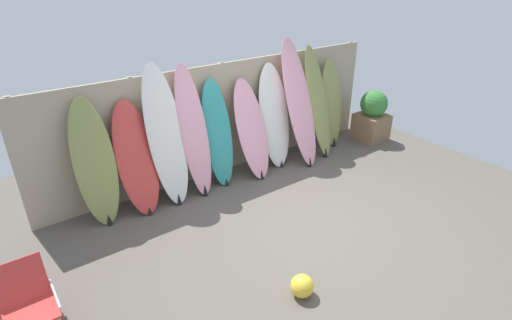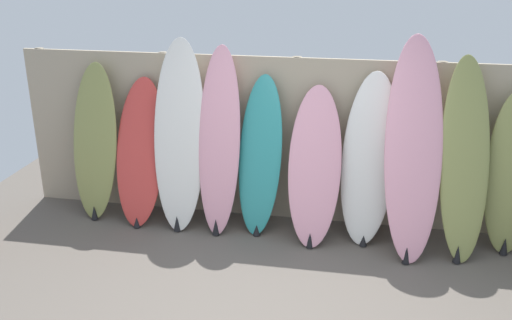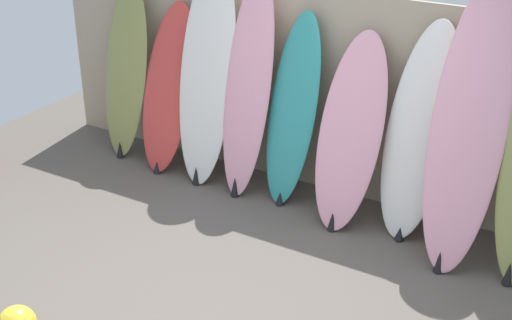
{
  "view_description": "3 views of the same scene",
  "coord_description": "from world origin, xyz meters",
  "px_view_note": "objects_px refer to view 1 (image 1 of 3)",
  "views": [
    {
      "loc": [
        -3.17,
        -3.22,
        3.2
      ],
      "look_at": [
        -0.24,
        0.8,
        0.71
      ],
      "focal_mm": 28.0,
      "sensor_mm": 36.0,
      "label": 1
    },
    {
      "loc": [
        0.65,
        -3.77,
        2.86
      ],
      "look_at": [
        -0.23,
        0.99,
        1.04
      ],
      "focal_mm": 40.0,
      "sensor_mm": 36.0,
      "label": 2
    },
    {
      "loc": [
        2.28,
        -3.32,
        3.07
      ],
      "look_at": [
        -0.05,
        0.61,
        0.87
      ],
      "focal_mm": 50.0,
      "sensor_mm": 36.0,
      "label": 3
    }
  ],
  "objects_px": {
    "surfboard_white_6": "(274,117)",
    "beach_chair": "(26,299)",
    "surfboard_red_1": "(136,159)",
    "surfboard_pink_3": "(194,133)",
    "surfboard_olive_8": "(318,103)",
    "planter_box": "(372,116)",
    "surfboard_white_2": "(166,138)",
    "surfboard_olive_9": "(331,104)",
    "beach_ball": "(302,286)",
    "surfboard_pink_7": "(299,104)",
    "surfboard_pink_5": "(252,130)",
    "surfboard_olive_0": "(95,164)",
    "surfboard_teal_4": "(218,134)"
  },
  "relations": [
    {
      "from": "surfboard_teal_4",
      "to": "planter_box",
      "type": "bearing_deg",
      "value": -5.47
    },
    {
      "from": "surfboard_olive_8",
      "to": "planter_box",
      "type": "relative_size",
      "value": 1.94
    },
    {
      "from": "surfboard_red_1",
      "to": "beach_chair",
      "type": "relative_size",
      "value": 2.45
    },
    {
      "from": "surfboard_olive_0",
      "to": "surfboard_pink_7",
      "type": "xyz_separation_m",
      "value": [
        3.35,
        -0.17,
        0.2
      ]
    },
    {
      "from": "surfboard_teal_4",
      "to": "beach_chair",
      "type": "distance_m",
      "value": 3.31
    },
    {
      "from": "surfboard_white_6",
      "to": "beach_chair",
      "type": "distance_m",
      "value": 4.33
    },
    {
      "from": "surfboard_white_6",
      "to": "surfboard_pink_7",
      "type": "distance_m",
      "value": 0.47
    },
    {
      "from": "surfboard_red_1",
      "to": "beach_ball",
      "type": "relative_size",
      "value": 6.24
    },
    {
      "from": "surfboard_olive_8",
      "to": "beach_ball",
      "type": "height_order",
      "value": "surfboard_olive_8"
    },
    {
      "from": "surfboard_pink_5",
      "to": "beach_chair",
      "type": "bearing_deg",
      "value": -160.35
    },
    {
      "from": "surfboard_olive_8",
      "to": "beach_chair",
      "type": "bearing_deg",
      "value": -165.97
    },
    {
      "from": "surfboard_olive_0",
      "to": "planter_box",
      "type": "bearing_deg",
      "value": -3.71
    },
    {
      "from": "surfboard_white_6",
      "to": "planter_box",
      "type": "height_order",
      "value": "surfboard_white_6"
    },
    {
      "from": "surfboard_red_1",
      "to": "planter_box",
      "type": "bearing_deg",
      "value": -3.7
    },
    {
      "from": "surfboard_pink_7",
      "to": "surfboard_white_2",
      "type": "bearing_deg",
      "value": 177.08
    },
    {
      "from": "surfboard_white_2",
      "to": "surfboard_olive_9",
      "type": "xyz_separation_m",
      "value": [
        3.32,
        0.04,
        -0.19
      ]
    },
    {
      "from": "surfboard_olive_0",
      "to": "beach_chair",
      "type": "relative_size",
      "value": 2.67
    },
    {
      "from": "beach_chair",
      "to": "surfboard_pink_5",
      "type": "bearing_deg",
      "value": 22.39
    },
    {
      "from": "surfboard_olive_9",
      "to": "beach_ball",
      "type": "distance_m",
      "value": 4.1
    },
    {
      "from": "surfboard_pink_3",
      "to": "surfboard_pink_7",
      "type": "bearing_deg",
      "value": -3.54
    },
    {
      "from": "surfboard_olive_0",
      "to": "surfboard_pink_3",
      "type": "relative_size",
      "value": 0.88
    },
    {
      "from": "surfboard_olive_9",
      "to": "planter_box",
      "type": "bearing_deg",
      "value": -21.53
    },
    {
      "from": "surfboard_white_2",
      "to": "surfboard_white_6",
      "type": "xyz_separation_m",
      "value": [
        1.96,
        0.04,
        -0.13
      ]
    },
    {
      "from": "surfboard_red_1",
      "to": "surfboard_pink_3",
      "type": "height_order",
      "value": "surfboard_pink_3"
    },
    {
      "from": "beach_ball",
      "to": "planter_box",
      "type": "bearing_deg",
      "value": 30.75
    },
    {
      "from": "surfboard_white_6",
      "to": "beach_ball",
      "type": "bearing_deg",
      "value": -122.8
    },
    {
      "from": "surfboard_pink_3",
      "to": "surfboard_pink_5",
      "type": "bearing_deg",
      "value": -3.15
    },
    {
      "from": "surfboard_pink_7",
      "to": "beach_chair",
      "type": "distance_m",
      "value": 4.7
    },
    {
      "from": "surfboard_olive_8",
      "to": "surfboard_pink_3",
      "type": "bearing_deg",
      "value": 178.08
    },
    {
      "from": "surfboard_olive_0",
      "to": "surfboard_olive_8",
      "type": "bearing_deg",
      "value": -1.98
    },
    {
      "from": "beach_chair",
      "to": "planter_box",
      "type": "distance_m",
      "value": 6.36
    },
    {
      "from": "surfboard_pink_3",
      "to": "surfboard_pink_7",
      "type": "xyz_separation_m",
      "value": [
        1.94,
        -0.12,
        0.09
      ]
    },
    {
      "from": "surfboard_pink_7",
      "to": "planter_box",
      "type": "xyz_separation_m",
      "value": [
        1.79,
        -0.16,
        -0.56
      ]
    },
    {
      "from": "surfboard_red_1",
      "to": "surfboard_pink_5",
      "type": "relative_size",
      "value": 1.0
    },
    {
      "from": "surfboard_olive_8",
      "to": "planter_box",
      "type": "bearing_deg",
      "value": -8.72
    },
    {
      "from": "surfboard_white_2",
      "to": "surfboard_pink_5",
      "type": "relative_size",
      "value": 1.28
    },
    {
      "from": "surfboard_white_2",
      "to": "surfboard_pink_7",
      "type": "relative_size",
      "value": 0.95
    },
    {
      "from": "surfboard_pink_7",
      "to": "beach_chair",
      "type": "bearing_deg",
      "value": -165.0
    },
    {
      "from": "surfboard_white_6",
      "to": "surfboard_olive_9",
      "type": "bearing_deg",
      "value": 0.3
    },
    {
      "from": "surfboard_teal_4",
      "to": "surfboard_pink_5",
      "type": "xyz_separation_m",
      "value": [
        0.57,
        -0.09,
        -0.04
      ]
    },
    {
      "from": "surfboard_red_1",
      "to": "surfboard_pink_3",
      "type": "distance_m",
      "value": 0.9
    },
    {
      "from": "surfboard_pink_7",
      "to": "beach_ball",
      "type": "height_order",
      "value": "surfboard_pink_7"
    },
    {
      "from": "surfboard_white_6",
      "to": "surfboard_pink_3",
      "type": "bearing_deg",
      "value": -178.55
    },
    {
      "from": "surfboard_olive_8",
      "to": "surfboard_olive_9",
      "type": "distance_m",
      "value": 0.52
    },
    {
      "from": "surfboard_pink_3",
      "to": "surfboard_pink_5",
      "type": "xyz_separation_m",
      "value": [
        1.0,
        -0.05,
        -0.18
      ]
    },
    {
      "from": "surfboard_olive_8",
      "to": "beach_chair",
      "type": "relative_size",
      "value": 3.0
    },
    {
      "from": "beach_ball",
      "to": "surfboard_olive_8",
      "type": "bearing_deg",
      "value": 44.21
    },
    {
      "from": "surfboard_olive_0",
      "to": "beach_chair",
      "type": "bearing_deg",
      "value": -129.59
    },
    {
      "from": "surfboard_olive_0",
      "to": "surfboard_teal_4",
      "type": "bearing_deg",
      "value": -0.53
    },
    {
      "from": "surfboard_white_2",
      "to": "beach_chair",
      "type": "bearing_deg",
      "value": -148.06
    }
  ]
}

